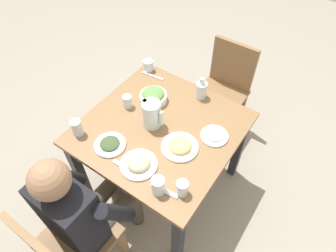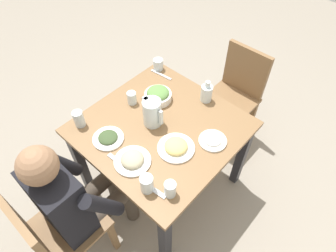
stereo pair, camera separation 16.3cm
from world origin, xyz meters
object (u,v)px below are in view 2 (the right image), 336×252
object	(u,v)px
water_glass_near_left	(147,184)
oil_carafe	(206,94)
water_pitcher	(152,113)
water_glass_far_right	(170,189)
dining_table	(161,137)
water_glass_by_pitcher	(79,119)
water_glass_near_right	(158,64)
plate_yoghurt	(213,140)
diner_near	(77,196)
plate_fries	(176,147)
water_glass_center	(132,98)
salad_bowl	(158,95)
chair_near	(54,232)
plate_beans	(132,160)
chair_far	(236,92)
plate_dolmas	(108,138)

from	to	relation	value
water_glass_near_left	oil_carafe	size ratio (longest dim) A/B	0.68
water_pitcher	water_glass_far_right	bearing A→B (deg)	-35.59
dining_table	water_glass_by_pitcher	world-z (taller)	water_glass_by_pitcher
water_pitcher	water_glass_near_right	distance (m)	0.55
plate_yoghurt	water_glass_by_pitcher	bearing A→B (deg)	-147.09
diner_near	water_glass_near_left	xyz separation A→B (m)	(0.31, 0.27, 0.16)
plate_fries	water_glass_center	size ratio (longest dim) A/B	2.53
salad_bowl	water_glass_far_right	distance (m)	0.73
water_glass_near_right	water_glass_near_left	size ratio (longest dim) A/B	0.77
plate_fries	water_glass_center	xyz separation A→B (m)	(-0.48, 0.09, 0.03)
chair_near	water_glass_near_right	bearing A→B (deg)	105.59
chair_near	plate_fries	size ratio (longest dim) A/B	3.72
dining_table	plate_beans	xyz separation A→B (m)	(0.07, -0.31, 0.13)
diner_near	plate_yoghurt	size ratio (longest dim) A/B	6.56
chair_far	water_pitcher	distance (m)	0.94
plate_yoghurt	water_glass_far_right	bearing A→B (deg)	-84.62
chair_far	diner_near	size ratio (longest dim) A/B	0.74
water_glass_by_pitcher	plate_fries	bearing A→B (deg)	24.76
water_glass_center	water_glass_near_left	size ratio (longest dim) A/B	0.81
plate_yoghurt	oil_carafe	distance (m)	0.37
chair_near	plate_fries	bearing A→B (deg)	72.35
diner_near	water_glass_near_left	size ratio (longest dim) A/B	10.20
chair_far	plate_beans	size ratio (longest dim) A/B	3.89
water_glass_near_right	plate_yoghurt	bearing A→B (deg)	-21.38
plate_yoghurt	plate_fries	distance (m)	0.23
water_glass_near_left	diner_near	bearing A→B (deg)	-138.87
plate_yoghurt	water_glass_near_right	bearing A→B (deg)	158.62
water_glass_center	chair_far	bearing A→B (deg)	66.92
water_glass_near_left	water_glass_by_pitcher	bearing A→B (deg)	176.53
dining_table	plate_dolmas	xyz separation A→B (m)	(-0.17, -0.30, 0.12)
diner_near	plate_fries	xyz separation A→B (m)	(0.25, 0.58, 0.12)
chair_far	salad_bowl	size ratio (longest dim) A/B	4.52
plate_dolmas	plate_fries	size ratio (longest dim) A/B	0.85
chair_far	plate_dolmas	distance (m)	1.20
chair_far	water_glass_by_pitcher	xyz separation A→B (m)	(-0.45, -1.19, 0.31)
water_glass_far_right	water_glass_by_pitcher	xyz separation A→B (m)	(-0.76, -0.02, 0.01)
salad_bowl	plate_beans	xyz separation A→B (m)	(0.25, -0.48, -0.02)
water_pitcher	water_glass_by_pitcher	xyz separation A→B (m)	(-0.33, -0.33, -0.04)
water_glass_by_pitcher	diner_near	bearing A→B (deg)	-42.88
water_glass_center	dining_table	bearing A→B (deg)	-4.82
diner_near	water_glass_near_left	world-z (taller)	diner_near
chair_far	diner_near	bearing A→B (deg)	-94.51
diner_near	water_glass_far_right	xyz separation A→B (m)	(0.42, 0.34, 0.15)
chair_far	oil_carafe	world-z (taller)	oil_carafe
water_glass_far_right	water_glass_by_pitcher	bearing A→B (deg)	-178.20
plate_yoghurt	oil_carafe	size ratio (longest dim) A/B	1.06
diner_near	water_glass_by_pitcher	bearing A→B (deg)	137.12
dining_table	salad_bowl	size ratio (longest dim) A/B	5.09
chair_far	plate_beans	xyz separation A→B (m)	(0.00, -1.17, 0.27)
plate_beans	oil_carafe	distance (m)	0.70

